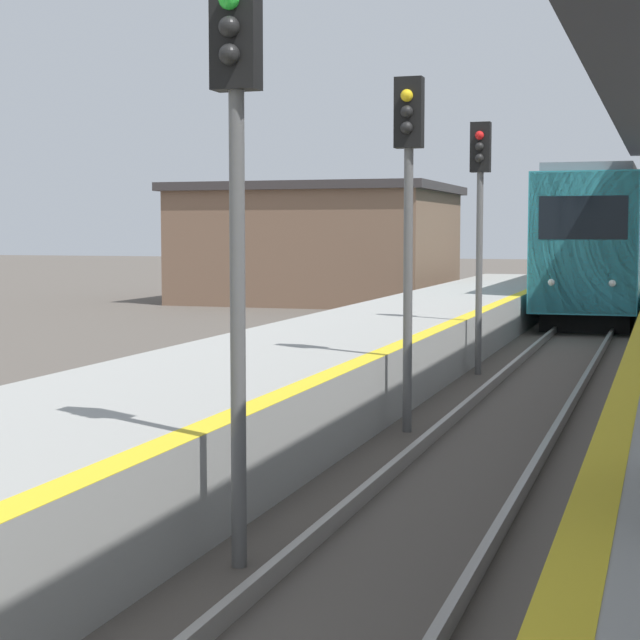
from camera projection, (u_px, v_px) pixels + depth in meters
The scene contains 5 objects.
train at pixel (606, 243), 36.02m from camera, with size 2.68×20.59×4.37m.
signal_near at pixel (236, 155), 8.13m from camera, with size 0.36×0.31×4.60m.
signal_mid at pixel (408, 186), 13.76m from camera, with size 0.36×0.31×4.60m.
signal_far at pixel (480, 199), 19.40m from camera, with size 0.36×0.31×4.60m.
station_building at pixel (319, 243), 39.98m from camera, with size 9.65×8.21×4.34m.
Camera 1 is at (2.05, -1.33, 2.63)m, focal length 60.00 mm.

